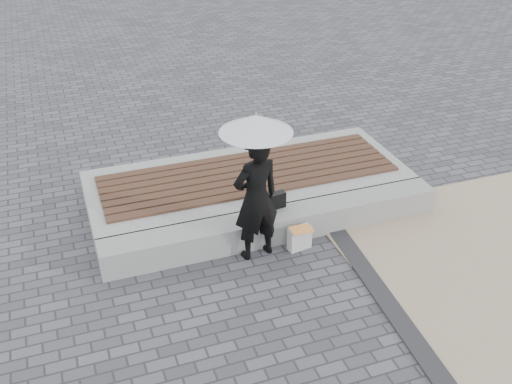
% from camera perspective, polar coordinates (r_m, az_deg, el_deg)
% --- Properties ---
extents(ground, '(80.00, 80.00, 0.00)m').
position_cam_1_polar(ground, '(7.66, 6.32, -10.62)').
color(ground, '#515156').
rests_on(ground, ground).
extents(edging_band, '(0.61, 5.20, 0.04)m').
position_cam_1_polar(edging_band, '(7.63, 13.16, -11.38)').
color(edging_band, '#29292B').
rests_on(edging_band, ground).
extents(seating_ledge, '(5.00, 0.45, 0.40)m').
position_cam_1_polar(seating_ledge, '(8.69, 1.89, -3.11)').
color(seating_ledge, gray).
rests_on(seating_ledge, ground).
extents(timber_platform, '(5.00, 2.00, 0.40)m').
position_cam_1_polar(timber_platform, '(9.65, -0.72, 0.62)').
color(timber_platform, '#AAA9A4').
rests_on(timber_platform, ground).
extents(timber_decking, '(4.60, 1.40, 0.04)m').
position_cam_1_polar(timber_decking, '(9.54, -0.72, 1.76)').
color(timber_decking, '#523423').
rests_on(timber_decking, timber_platform).
extents(woman, '(0.72, 0.54, 1.81)m').
position_cam_1_polar(woman, '(7.95, -0.00, -0.60)').
color(woman, black).
rests_on(woman, ground).
extents(parasol, '(0.93, 0.93, 1.19)m').
position_cam_1_polar(parasol, '(7.45, -0.00, 6.44)').
color(parasol, '#ABABB0').
rests_on(parasol, ground).
extents(handbag, '(0.35, 0.16, 0.24)m').
position_cam_1_polar(handbag, '(8.64, 1.70, -0.83)').
color(handbag, black).
rests_on(handbag, seating_ledge).
extents(canvas_tote, '(0.34, 0.19, 0.35)m').
position_cam_1_polar(canvas_tote, '(8.49, 4.11, -4.34)').
color(canvas_tote, silver).
rests_on(canvas_tote, ground).
extents(magazine, '(0.31, 0.23, 0.01)m').
position_cam_1_polar(magazine, '(8.35, 4.29, -3.52)').
color(magazine, '#DA453D').
rests_on(magazine, canvas_tote).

